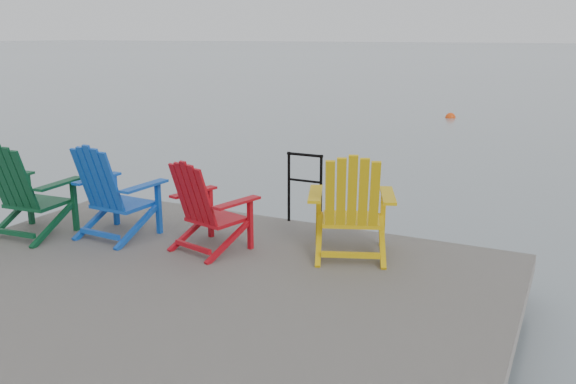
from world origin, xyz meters
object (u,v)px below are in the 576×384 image
at_px(chair_green, 27,190).
at_px(chair_yellow, 351,205).
at_px(buoy_b, 450,118).
at_px(handrail, 305,181).
at_px(chair_blue, 113,191).
at_px(chair_red, 207,205).

xyz_separation_m(chair_green, chair_yellow, (3.65, 1.00, 0.01)).
relative_size(chair_green, chair_yellow, 0.98).
height_order(chair_green, buoy_b, chair_green).
xyz_separation_m(handrail, chair_yellow, (0.94, -0.88, 0.04)).
height_order(handrail, chair_yellow, chair_yellow).
bearing_deg(buoy_b, chair_blue, -92.48).
bearing_deg(chair_blue, buoy_b, 91.16).
height_order(handrail, chair_green, chair_green).
xyz_separation_m(chair_blue, chair_yellow, (2.72, 0.59, 0.01)).
bearing_deg(chair_blue, chair_yellow, 15.91).
bearing_deg(handrail, chair_red, -111.48).
bearing_deg(chair_yellow, handrail, 115.95).
bearing_deg(chair_red, chair_blue, -161.29).
bearing_deg(chair_yellow, chair_red, 177.62).
distance_m(handrail, chair_yellow, 1.29).
distance_m(chair_green, chair_red, 2.23).
height_order(chair_yellow, buoy_b, chair_yellow).
bearing_deg(chair_red, chair_yellow, 32.74).
height_order(chair_red, chair_yellow, chair_yellow).
relative_size(chair_green, buoy_b, 3.19).
relative_size(handrail, chair_yellow, 0.79).
distance_m(handrail, buoy_b, 14.73).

